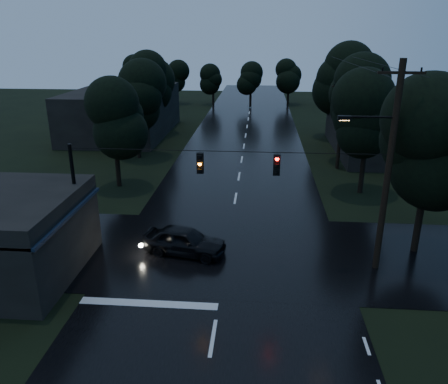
# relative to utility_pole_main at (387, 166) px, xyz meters

# --- Properties ---
(main_road) EXTENTS (12.00, 120.00, 0.02)m
(main_road) POSITION_rel_utility_pole_main_xyz_m (-7.41, 19.00, -5.26)
(main_road) COLOR black
(main_road) RESTS_ON ground
(cross_street) EXTENTS (60.00, 9.00, 0.02)m
(cross_street) POSITION_rel_utility_pole_main_xyz_m (-7.41, 1.00, -5.26)
(cross_street) COLOR black
(cross_street) RESTS_ON ground
(building_far_right) EXTENTS (10.00, 14.00, 4.40)m
(building_far_right) POSITION_rel_utility_pole_main_xyz_m (6.59, 23.00, -3.06)
(building_far_right) COLOR black
(building_far_right) RESTS_ON ground
(building_far_left) EXTENTS (10.00, 16.00, 5.00)m
(building_far_left) POSITION_rel_utility_pole_main_xyz_m (-21.41, 29.00, -2.76)
(building_far_left) COLOR black
(building_far_left) RESTS_ON ground
(utility_pole_main) EXTENTS (3.50, 0.30, 10.00)m
(utility_pole_main) POSITION_rel_utility_pole_main_xyz_m (0.00, 0.00, 0.00)
(utility_pole_main) COLOR black
(utility_pole_main) RESTS_ON ground
(utility_pole_far) EXTENTS (2.00, 0.30, 7.50)m
(utility_pole_far) POSITION_rel_utility_pole_main_xyz_m (0.89, 17.00, -1.38)
(utility_pole_far) COLOR black
(utility_pole_far) RESTS_ON ground
(anchor_pole_left) EXTENTS (0.18, 0.18, 6.00)m
(anchor_pole_left) POSITION_rel_utility_pole_main_xyz_m (-14.91, 0.00, -2.26)
(anchor_pole_left) COLOR black
(anchor_pole_left) RESTS_ON ground
(span_signals) EXTENTS (15.00, 0.37, 1.12)m
(span_signals) POSITION_rel_utility_pole_main_xyz_m (-6.85, -0.01, -0.01)
(span_signals) COLOR black
(span_signals) RESTS_ON ground
(tree_corner_near) EXTENTS (4.48, 4.48, 9.44)m
(tree_corner_near) POSITION_rel_utility_pole_main_xyz_m (2.59, 2.00, 0.74)
(tree_corner_near) COLOR black
(tree_corner_near) RESTS_ON ground
(tree_left_a) EXTENTS (3.92, 3.92, 8.26)m
(tree_left_a) POSITION_rel_utility_pole_main_xyz_m (-16.41, 11.00, -0.02)
(tree_left_a) COLOR black
(tree_left_a) RESTS_ON ground
(tree_left_b) EXTENTS (4.20, 4.20, 8.85)m
(tree_left_b) POSITION_rel_utility_pole_main_xyz_m (-17.01, 19.00, 0.36)
(tree_left_b) COLOR black
(tree_left_b) RESTS_ON ground
(tree_left_c) EXTENTS (4.48, 4.48, 9.44)m
(tree_left_c) POSITION_rel_utility_pole_main_xyz_m (-17.61, 29.00, 0.74)
(tree_left_c) COLOR black
(tree_left_c) RESTS_ON ground
(tree_right_a) EXTENTS (4.20, 4.20, 8.85)m
(tree_right_a) POSITION_rel_utility_pole_main_xyz_m (1.59, 11.00, 0.36)
(tree_right_a) COLOR black
(tree_right_a) RESTS_ON ground
(tree_right_b) EXTENTS (4.48, 4.48, 9.44)m
(tree_right_b) POSITION_rel_utility_pole_main_xyz_m (2.19, 19.00, 0.74)
(tree_right_b) COLOR black
(tree_right_b) RESTS_ON ground
(tree_right_c) EXTENTS (4.76, 4.76, 10.03)m
(tree_right_c) POSITION_rel_utility_pole_main_xyz_m (2.79, 29.00, 1.11)
(tree_right_c) COLOR black
(tree_right_c) RESTS_ON ground
(car) EXTENTS (4.63, 2.59, 1.49)m
(car) POSITION_rel_utility_pole_main_xyz_m (-9.61, 0.68, -4.52)
(car) COLOR black
(car) RESTS_ON ground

